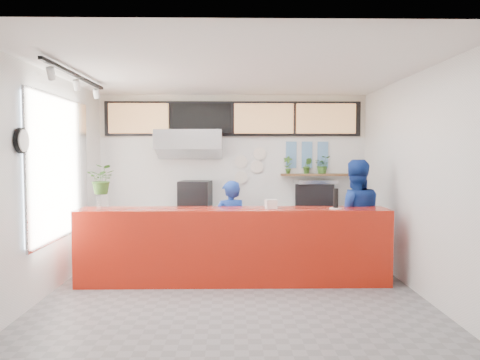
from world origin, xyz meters
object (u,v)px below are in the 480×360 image
(service_counter, at_px, (234,246))
(panini_oven, at_px, (195,194))
(staff_center, at_px, (230,228))
(staff_right, at_px, (355,217))
(espresso_machine, at_px, (315,196))
(pepper_mill, at_px, (336,198))

(service_counter, height_order, panini_oven, panini_oven)
(staff_center, bearing_deg, staff_right, 161.13)
(panini_oven, height_order, espresso_machine, panini_oven)
(service_counter, bearing_deg, panini_oven, 111.15)
(service_counter, height_order, pepper_mill, pepper_mill)
(staff_right, bearing_deg, panini_oven, -24.01)
(espresso_machine, bearing_deg, service_counter, -117.79)
(panini_oven, bearing_deg, service_counter, -62.15)
(panini_oven, xyz_separation_m, staff_center, (0.65, -1.35, -0.41))
(panini_oven, relative_size, staff_right, 0.31)
(espresso_machine, relative_size, staff_right, 0.38)
(staff_center, relative_size, staff_right, 0.82)
(staff_right, distance_m, pepper_mill, 0.74)
(panini_oven, relative_size, pepper_mill, 1.97)
(staff_right, bearing_deg, espresso_machine, -70.63)
(panini_oven, relative_size, espresso_machine, 0.80)
(espresso_machine, distance_m, staff_center, 2.10)
(service_counter, xyz_separation_m, pepper_mill, (1.48, -0.04, 0.71))
(staff_right, relative_size, pepper_mill, 6.43)
(service_counter, xyz_separation_m, staff_right, (1.90, 0.46, 0.35))
(service_counter, distance_m, pepper_mill, 1.64)
(service_counter, xyz_separation_m, staff_center, (-0.05, 0.45, 0.19))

